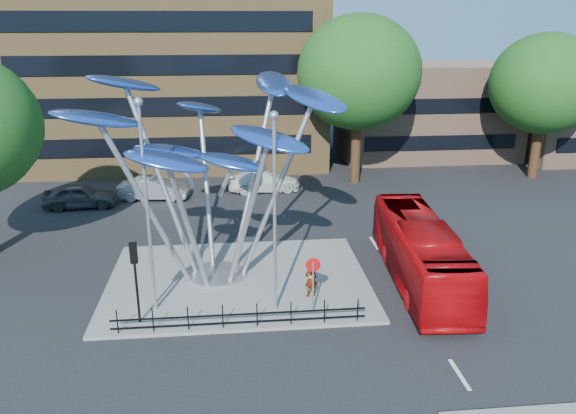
{
  "coord_description": "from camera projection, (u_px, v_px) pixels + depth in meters",
  "views": [
    {
      "loc": [
        -1.1,
        -17.86,
        11.72
      ],
      "look_at": [
        1.13,
        4.0,
        4.3
      ],
      "focal_mm": 35.0,
      "sensor_mm": 36.0,
      "label": 1
    }
  ],
  "objects": [
    {
      "name": "ground",
      "position": [
        268.0,
        353.0,
        20.69
      ],
      "size": [
        120.0,
        120.0,
        0.0
      ],
      "primitive_type": "plane",
      "color": "black",
      "rests_on": "ground"
    },
    {
      "name": "traffic_island",
      "position": [
        238.0,
        280.0,
        26.23
      ],
      "size": [
        12.0,
        9.0,
        0.15
      ],
      "primitive_type": "cube",
      "color": "slate",
      "rests_on": "ground"
    },
    {
      "name": "low_building_near",
      "position": [
        426.0,
        111.0,
        49.23
      ],
      "size": [
        15.0,
        8.0,
        8.0
      ],
      "primitive_type": "cube",
      "color": "#9F765D",
      "rests_on": "ground"
    },
    {
      "name": "tree_right",
      "position": [
        359.0,
        73.0,
        39.63
      ],
      "size": [
        8.8,
        8.8,
        12.11
      ],
      "color": "black",
      "rests_on": "ground"
    },
    {
      "name": "tree_far",
      "position": [
        545.0,
        84.0,
        41.27
      ],
      "size": [
        8.0,
        8.0,
        10.81
      ],
      "color": "black",
      "rests_on": "ground"
    },
    {
      "name": "leaf_sculpture",
      "position": [
        209.0,
        134.0,
        24.59
      ],
      "size": [
        12.72,
        9.54,
        9.51
      ],
      "color": "#9EA0A5",
      "rests_on": "traffic_island"
    },
    {
      "name": "street_lamp_left",
      "position": [
        146.0,
        190.0,
        21.84
      ],
      "size": [
        0.36,
        0.36,
        8.8
      ],
      "color": "#9EA0A5",
      "rests_on": "traffic_island"
    },
    {
      "name": "street_lamp_right",
      "position": [
        275.0,
        196.0,
        21.94
      ],
      "size": [
        0.36,
        0.36,
        8.3
      ],
      "color": "#9EA0A5",
      "rests_on": "traffic_island"
    },
    {
      "name": "traffic_light_island",
      "position": [
        135.0,
        266.0,
        21.73
      ],
      "size": [
        0.28,
        0.18,
        3.42
      ],
      "color": "black",
      "rests_on": "traffic_island"
    },
    {
      "name": "no_entry_sign_island",
      "position": [
        313.0,
        276.0,
        22.67
      ],
      "size": [
        0.6,
        0.1,
        2.45
      ],
      "color": "#9EA0A5",
      "rests_on": "traffic_island"
    },
    {
      "name": "pedestrian_railing_front",
      "position": [
        240.0,
        318.0,
        22.02
      ],
      "size": [
        10.0,
        0.06,
        1.0
      ],
      "color": "black",
      "rests_on": "traffic_island"
    },
    {
      "name": "red_bus",
      "position": [
        420.0,
        251.0,
        25.93
      ],
      "size": [
        3.22,
        10.74,
        2.95
      ],
      "primitive_type": "imported",
      "rotation": [
        0.0,
        0.0,
        -0.07
      ],
      "color": "#B4080D",
      "rests_on": "ground"
    },
    {
      "name": "pedestrian",
      "position": [
        311.0,
        279.0,
        24.37
      ],
      "size": [
        0.67,
        0.54,
        1.6
      ],
      "primitive_type": "imported",
      "rotation": [
        0.0,
        0.0,
        3.44
      ],
      "color": "gray",
      "rests_on": "traffic_island"
    },
    {
      "name": "parked_car_left",
      "position": [
        80.0,
        196.0,
        36.35
      ],
      "size": [
        4.72,
        2.14,
        1.57
      ],
      "primitive_type": "imported",
      "rotation": [
        0.0,
        0.0,
        1.63
      ],
      "color": "#3D3F44",
      "rests_on": "ground"
    },
    {
      "name": "parked_car_mid",
      "position": [
        153.0,
        188.0,
        38.0
      ],
      "size": [
        4.74,
        2.04,
        1.52
      ],
      "primitive_type": "imported",
      "rotation": [
        0.0,
        0.0,
        1.48
      ],
      "color": "#ACAEB4",
      "rests_on": "ground"
    },
    {
      "name": "parked_car_right",
      "position": [
        264.0,
        181.0,
        39.85
      ],
      "size": [
        5.17,
        2.33,
        1.47
      ],
      "primitive_type": "imported",
      "rotation": [
        0.0,
        0.0,
        1.62
      ],
      "color": "silver",
      "rests_on": "ground"
    }
  ]
}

